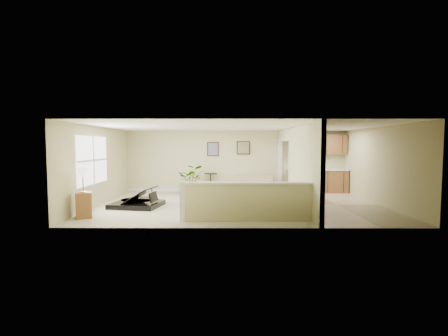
{
  "coord_description": "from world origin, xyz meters",
  "views": [
    {
      "loc": [
        -0.4,
        -10.35,
        1.9
      ],
      "look_at": [
        -0.48,
        0.4,
        1.15
      ],
      "focal_mm": 26.0,
      "sensor_mm": 36.0,
      "label": 1
    }
  ],
  "objects_px": {
    "palm_plant": "(192,180)",
    "lamp_stand": "(83,196)",
    "loveseat": "(251,184)",
    "piano_bench": "(200,200)",
    "piano": "(137,188)",
    "small_plant": "(272,188)",
    "accent_table": "(211,180)"
  },
  "relations": [
    {
      "from": "accent_table",
      "to": "small_plant",
      "type": "distance_m",
      "value": 2.48
    },
    {
      "from": "piano",
      "to": "accent_table",
      "type": "distance_m",
      "value": 3.66
    },
    {
      "from": "loveseat",
      "to": "small_plant",
      "type": "distance_m",
      "value": 0.88
    },
    {
      "from": "palm_plant",
      "to": "small_plant",
      "type": "relative_size",
      "value": 2.23
    },
    {
      "from": "piano_bench",
      "to": "piano",
      "type": "bearing_deg",
      "value": 177.54
    },
    {
      "from": "piano",
      "to": "loveseat",
      "type": "bearing_deg",
      "value": 45.41
    },
    {
      "from": "lamp_stand",
      "to": "loveseat",
      "type": "bearing_deg",
      "value": 43.02
    },
    {
      "from": "piano",
      "to": "piano_bench",
      "type": "height_order",
      "value": "piano"
    },
    {
      "from": "accent_table",
      "to": "small_plant",
      "type": "height_order",
      "value": "accent_table"
    },
    {
      "from": "piano",
      "to": "accent_table",
      "type": "xyz_separation_m",
      "value": [
        2.18,
        2.94,
        -0.06
      ]
    },
    {
      "from": "piano_bench",
      "to": "lamp_stand",
      "type": "xyz_separation_m",
      "value": [
        -2.94,
        -1.58,
        0.35
      ]
    },
    {
      "from": "palm_plant",
      "to": "lamp_stand",
      "type": "relative_size",
      "value": 0.86
    },
    {
      "from": "piano_bench",
      "to": "accent_table",
      "type": "distance_m",
      "value": 3.05
    },
    {
      "from": "loveseat",
      "to": "small_plant",
      "type": "bearing_deg",
      "value": 27.65
    },
    {
      "from": "piano_bench",
      "to": "palm_plant",
      "type": "distance_m",
      "value": 2.69
    },
    {
      "from": "loveseat",
      "to": "accent_table",
      "type": "height_order",
      "value": "loveseat"
    },
    {
      "from": "piano",
      "to": "small_plant",
      "type": "xyz_separation_m",
      "value": [
        4.65,
        2.83,
        -0.35
      ]
    },
    {
      "from": "piano_bench",
      "to": "lamp_stand",
      "type": "bearing_deg",
      "value": -151.75
    },
    {
      "from": "piano_bench",
      "to": "palm_plant",
      "type": "relative_size",
      "value": 0.57
    },
    {
      "from": "piano",
      "to": "loveseat",
      "type": "height_order",
      "value": "piano"
    },
    {
      "from": "accent_table",
      "to": "lamp_stand",
      "type": "height_order",
      "value": "lamp_stand"
    },
    {
      "from": "piano_bench",
      "to": "loveseat",
      "type": "bearing_deg",
      "value": 57.77
    },
    {
      "from": "accent_table",
      "to": "palm_plant",
      "type": "height_order",
      "value": "palm_plant"
    },
    {
      "from": "piano",
      "to": "small_plant",
      "type": "height_order",
      "value": "piano"
    },
    {
      "from": "piano",
      "to": "palm_plant",
      "type": "xyz_separation_m",
      "value": [
        1.48,
        2.53,
        -0.0
      ]
    },
    {
      "from": "piano_bench",
      "to": "small_plant",
      "type": "relative_size",
      "value": 1.27
    },
    {
      "from": "loveseat",
      "to": "palm_plant",
      "type": "relative_size",
      "value": 1.7
    },
    {
      "from": "small_plant",
      "to": "loveseat",
      "type": "bearing_deg",
      "value": -174.1
    },
    {
      "from": "loveseat",
      "to": "palm_plant",
      "type": "bearing_deg",
      "value": -153.05
    },
    {
      "from": "small_plant",
      "to": "lamp_stand",
      "type": "xyz_separation_m",
      "value": [
        -5.58,
        -4.49,
        0.35
      ]
    },
    {
      "from": "loveseat",
      "to": "lamp_stand",
      "type": "relative_size",
      "value": 1.46
    },
    {
      "from": "small_plant",
      "to": "lamp_stand",
      "type": "height_order",
      "value": "lamp_stand"
    }
  ]
}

